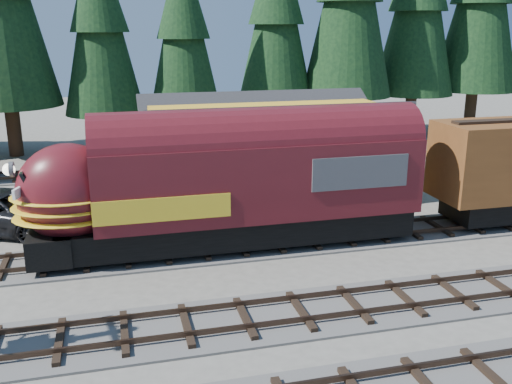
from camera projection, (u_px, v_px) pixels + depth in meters
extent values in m
plane|color=#6B665B|center=(347.00, 280.00, 20.29)|extent=(120.00, 120.00, 0.00)
cube|color=#38281E|center=(504.00, 212.00, 26.98)|extent=(68.00, 0.08, 0.16)
cube|color=#4C4947|center=(77.00, 175.00, 34.66)|extent=(32.00, 3.20, 0.08)
cube|color=#38281E|center=(76.00, 174.00, 33.93)|extent=(32.00, 0.08, 0.16)
cube|color=#38281E|center=(77.00, 168.00, 35.27)|extent=(32.00, 0.08, 0.16)
cube|color=gold|center=(269.00, 167.00, 29.58)|extent=(12.00, 6.00, 3.40)
cube|color=gold|center=(269.00, 120.00, 28.91)|extent=(11.88, 3.30, 1.44)
cube|color=white|center=(152.00, 169.00, 27.08)|extent=(0.06, 2.40, 0.60)
cone|color=black|center=(99.00, 22.00, 38.72)|extent=(5.51, 5.51, 12.54)
cone|color=black|center=(183.00, 29.00, 39.94)|extent=(5.21, 5.21, 11.86)
cone|color=black|center=(276.00, 14.00, 42.87)|extent=(5.85, 5.85, 13.33)
cone|color=black|center=(419.00, 0.00, 45.56)|extent=(6.53, 6.53, 14.88)
cube|color=black|center=(240.00, 227.00, 23.06)|extent=(14.14, 2.53, 1.09)
cube|color=#57131A|center=(259.00, 178.00, 22.68)|extent=(12.90, 2.98, 2.98)
ellipsoid|color=#57131A|center=(69.00, 193.00, 20.99)|extent=(3.77, 2.92, 3.67)
cube|color=#38383A|center=(345.00, 164.00, 23.45)|extent=(3.97, 3.04, 1.29)
sphere|color=white|center=(9.00, 170.00, 20.25)|extent=(0.44, 0.44, 0.44)
imported|color=black|center=(8.00, 212.00, 24.93)|extent=(7.17, 5.60, 1.81)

